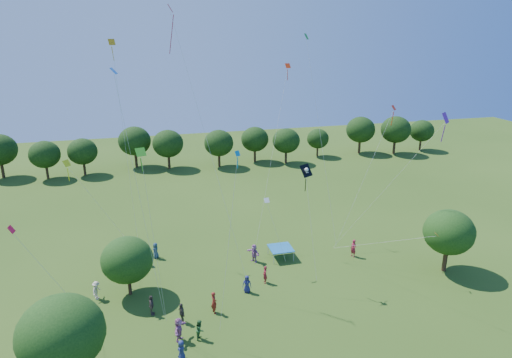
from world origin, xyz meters
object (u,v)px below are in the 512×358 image
Objects in this scene: near_tree_east at (449,232)px; red_high_kite at (185,65)px; near_tree_west at (61,334)px; near_tree_north at (127,260)px; tent_red_stripe at (124,259)px; tent_blue at (281,248)px; pirate_kite at (307,173)px.

near_tree_east is 27.38m from red_high_kite.
near_tree_west is 1.24× the size of near_tree_north.
near_tree_north is 2.35× the size of tent_red_stripe.
red_high_kite reaches higher than near_tree_north.
near_tree_east is 2.71× the size of tent_blue.
tent_blue is at bearing 36.18° from near_tree_west.
pirate_kite is 12.94m from red_high_kite.
near_tree_west is at bearing -109.75° from near_tree_north.
pirate_kite is (-13.39, 1.46, 6.27)m from near_tree_east.
red_high_kite is at bearing 167.79° from near_tree_east.
near_tree_west reaches higher than near_tree_east.
pirate_kite reaches higher than near_tree_west.
near_tree_north is at bearing -168.28° from tent_blue.
near_tree_east is at bearing -12.21° from red_high_kite.
near_tree_north is at bearing -164.10° from red_high_kite.
tent_red_stripe is at bearing 164.84° from near_tree_east.
pirate_kite reaches higher than near_tree_north.
near_tree_east is (28.23, -3.25, 0.66)m from near_tree_north.
tent_red_stripe is 0.10× the size of red_high_kite.
near_tree_east is at bearing -15.16° from tent_red_stripe.
tent_red_stripe is (-28.78, 7.80, -2.87)m from near_tree_east.
tent_red_stripe is at bearing 78.10° from near_tree_west.
tent_blue is 19.67m from red_high_kite.
near_tree_west is 15.33m from tent_red_stripe.
near_tree_east is at bearing -24.03° from tent_blue.
tent_blue is (14.29, 2.96, -2.21)m from near_tree_north.
near_tree_east is 0.63× the size of pirate_kite.
near_tree_north is 0.24× the size of red_high_kite.
near_tree_north is at bearing -83.13° from tent_red_stripe.
red_high_kite is (5.70, 1.62, 15.43)m from near_tree_north.
near_tree_west is 0.68× the size of pirate_kite.
near_tree_north is at bearing 173.43° from near_tree_east.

